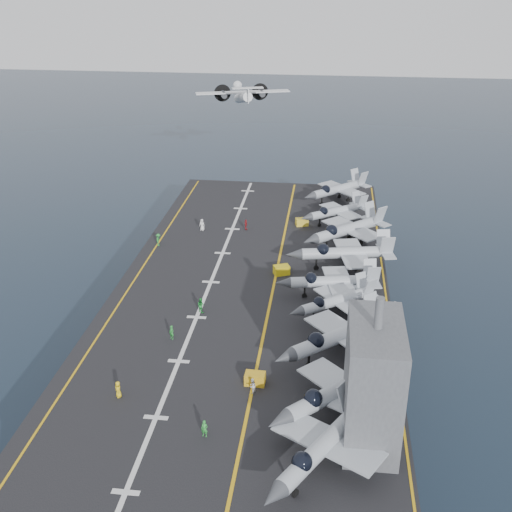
# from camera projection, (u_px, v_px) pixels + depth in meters

# --- Properties ---
(ground) EXTENTS (500.00, 500.00, 0.00)m
(ground) POSITION_uv_depth(u_px,v_px,m) (253.00, 347.00, 94.88)
(ground) COLOR #142135
(ground) RESTS_ON ground
(hull) EXTENTS (36.00, 90.00, 10.00)m
(hull) POSITION_uv_depth(u_px,v_px,m) (253.00, 318.00, 92.79)
(hull) COLOR #56595E
(hull) RESTS_ON ground
(flight_deck) EXTENTS (38.00, 92.00, 0.40)m
(flight_deck) POSITION_uv_depth(u_px,v_px,m) (253.00, 286.00, 90.61)
(flight_deck) COLOR black
(flight_deck) RESTS_ON hull
(foul_line) EXTENTS (0.35, 90.00, 0.02)m
(foul_line) POSITION_uv_depth(u_px,v_px,m) (274.00, 285.00, 90.19)
(foul_line) COLOR gold
(foul_line) RESTS_ON flight_deck
(landing_centerline) EXTENTS (0.50, 90.00, 0.02)m
(landing_centerline) POSITION_uv_depth(u_px,v_px,m) (211.00, 282.00, 91.17)
(landing_centerline) COLOR silver
(landing_centerline) RESTS_ON flight_deck
(deck_edge_port) EXTENTS (0.25, 90.00, 0.02)m
(deck_edge_port) POSITION_uv_depth(u_px,v_px,m) (136.00, 278.00, 92.36)
(deck_edge_port) COLOR gold
(deck_edge_port) RESTS_ON flight_deck
(deck_edge_stbd) EXTENTS (0.25, 90.00, 0.02)m
(deck_edge_stbd) POSITION_uv_depth(u_px,v_px,m) (385.00, 292.00, 88.51)
(deck_edge_stbd) COLOR gold
(deck_edge_stbd) RESTS_ON flight_deck
(island_superstructure) EXTENTS (5.00, 10.00, 15.00)m
(island_superstructure) POSITION_uv_depth(u_px,v_px,m) (374.00, 370.00, 58.71)
(island_superstructure) COLOR #56595E
(island_superstructure) RESTS_ON flight_deck
(fighter_jet_0) EXTENTS (16.69, 18.49, 5.35)m
(fighter_jet_0) POSITION_uv_depth(u_px,v_px,m) (323.00, 444.00, 56.73)
(fighter_jet_0) COLOR #9BA3AC
(fighter_jet_0) RESTS_ON flight_deck
(fighter_jet_1) EXTENTS (18.88, 18.86, 5.56)m
(fighter_jet_1) POSITION_uv_depth(u_px,v_px,m) (339.00, 389.00, 63.91)
(fighter_jet_1) COLOR gray
(fighter_jet_1) RESTS_ON flight_deck
(fighter_jet_2) EXTENTS (19.39, 18.93, 5.66)m
(fighter_jet_2) POSITION_uv_depth(u_px,v_px,m) (340.00, 334.00, 73.13)
(fighter_jet_2) COLOR gray
(fighter_jet_2) RESTS_ON flight_deck
(fighter_jet_3) EXTENTS (15.28, 14.40, 4.42)m
(fighter_jet_3) POSITION_uv_depth(u_px,v_px,m) (337.00, 300.00, 81.87)
(fighter_jet_3) COLOR gray
(fighter_jet_3) RESTS_ON flight_deck
(fighter_jet_4) EXTENTS (15.55, 11.81, 4.88)m
(fighter_jet_4) POSITION_uv_depth(u_px,v_px,m) (334.00, 280.00, 86.30)
(fighter_jet_4) COLOR gray
(fighter_jet_4) RESTS_ON flight_deck
(fighter_jet_5) EXTENTS (17.57, 13.43, 5.49)m
(fighter_jet_5) POSITION_uv_depth(u_px,v_px,m) (346.00, 252.00, 94.06)
(fighter_jet_5) COLOR gray
(fighter_jet_5) RESTS_ON flight_deck
(fighter_jet_6) EXTENTS (19.18, 18.82, 5.60)m
(fighter_jet_6) POSITION_uv_depth(u_px,v_px,m) (348.00, 228.00, 102.17)
(fighter_jet_6) COLOR #8E949D
(fighter_jet_6) RESTS_ON flight_deck
(fighter_jet_7) EXTENTS (15.76, 14.82, 4.56)m
(fighter_jet_7) POSITION_uv_depth(u_px,v_px,m) (337.00, 210.00, 110.96)
(fighter_jet_7) COLOR #A1AAB1
(fighter_jet_7) RESTS_ON flight_deck
(fighter_jet_8) EXTENTS (17.40, 17.18, 5.10)m
(fighter_jet_8) POSITION_uv_depth(u_px,v_px,m) (338.00, 188.00, 120.85)
(fighter_jet_8) COLOR #99A0AB
(fighter_jet_8) RESTS_ON flight_deck
(tow_cart_a) EXTENTS (2.23, 1.50, 1.30)m
(tow_cart_a) POSITION_uv_depth(u_px,v_px,m) (255.00, 379.00, 69.03)
(tow_cart_a) COLOR gold
(tow_cart_a) RESTS_ON flight_deck
(tow_cart_b) EXTENTS (2.60, 2.18, 1.33)m
(tow_cart_b) POSITION_uv_depth(u_px,v_px,m) (282.00, 270.00, 93.24)
(tow_cart_b) COLOR gold
(tow_cart_b) RESTS_ON flight_deck
(tow_cart_c) EXTENTS (2.38, 1.88, 1.25)m
(tow_cart_c) POSITION_uv_depth(u_px,v_px,m) (302.00, 222.00, 110.50)
(tow_cart_c) COLOR yellow
(tow_cart_c) RESTS_ON flight_deck
(crew_0) EXTENTS (1.27, 1.34, 1.86)m
(crew_0) POSITION_uv_depth(u_px,v_px,m) (118.00, 389.00, 66.85)
(crew_0) COLOR yellow
(crew_0) RESTS_ON flight_deck
(crew_1) EXTENTS (1.30, 1.21, 1.81)m
(crew_1) POSITION_uv_depth(u_px,v_px,m) (172.00, 332.00, 77.13)
(crew_1) COLOR #268C33
(crew_1) RESTS_ON flight_deck
(crew_2) EXTENTS (1.44, 1.34, 1.99)m
(crew_2) POSITION_uv_depth(u_px,v_px,m) (201.00, 305.00, 83.07)
(crew_2) COLOR green
(crew_2) RESTS_ON flight_deck
(crew_3) EXTENTS (0.81, 1.21, 2.00)m
(crew_3) POSITION_uv_depth(u_px,v_px,m) (158.00, 240.00, 102.56)
(crew_3) COLOR #268C33
(crew_3) RESTS_ON flight_deck
(crew_4) EXTENTS (0.84, 1.16, 1.81)m
(crew_4) POSITION_uv_depth(u_px,v_px,m) (246.00, 225.00, 108.63)
(crew_4) COLOR maroon
(crew_4) RESTS_ON flight_deck
(crew_5) EXTENTS (1.41, 1.17, 2.02)m
(crew_5) POSITION_uv_depth(u_px,v_px,m) (202.00, 225.00, 108.29)
(crew_5) COLOR white
(crew_5) RESTS_ON flight_deck
(crew_6) EXTENTS (1.17, 0.86, 1.80)m
(crew_6) POSITION_uv_depth(u_px,v_px,m) (205.00, 429.00, 61.27)
(crew_6) COLOR green
(crew_6) RESTS_ON flight_deck
(crew_7) EXTENTS (1.08, 1.25, 1.76)m
(crew_7) POSITION_uv_depth(u_px,v_px,m) (252.00, 386.00, 67.48)
(crew_7) COLOR silver
(crew_7) RESTS_ON flight_deck
(transport_plane) EXTENTS (23.31, 19.10, 4.76)m
(transport_plane) POSITION_uv_depth(u_px,v_px,m) (243.00, 98.00, 137.26)
(transport_plane) COLOR silver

